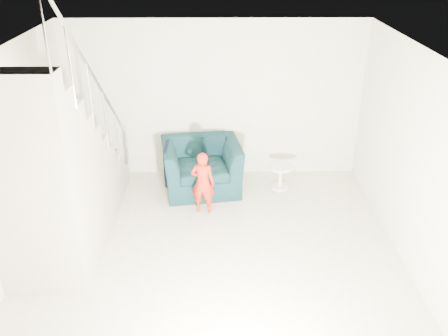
{
  "coord_description": "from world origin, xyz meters",
  "views": [
    {
      "loc": [
        0.08,
        -4.91,
        3.91
      ],
      "look_at": [
        0.15,
        1.2,
        0.85
      ],
      "focal_mm": 38.0,
      "sensor_mm": 36.0,
      "label": 1
    }
  ],
  "objects_px": {
    "toddler": "(203,183)",
    "staircase": "(60,184)",
    "armchair": "(201,166)",
    "side_table": "(280,173)"
  },
  "relations": [
    {
      "from": "armchair",
      "to": "staircase",
      "type": "bearing_deg",
      "value": -146.8
    },
    {
      "from": "toddler",
      "to": "side_table",
      "type": "distance_m",
      "value": 1.49
    },
    {
      "from": "armchair",
      "to": "staircase",
      "type": "distance_m",
      "value": 2.46
    },
    {
      "from": "side_table",
      "to": "staircase",
      "type": "bearing_deg",
      "value": -152.83
    },
    {
      "from": "toddler",
      "to": "staircase",
      "type": "height_order",
      "value": "staircase"
    },
    {
      "from": "side_table",
      "to": "armchair",
      "type": "bearing_deg",
      "value": 179.42
    },
    {
      "from": "armchair",
      "to": "side_table",
      "type": "height_order",
      "value": "armchair"
    },
    {
      "from": "armchair",
      "to": "side_table",
      "type": "relative_size",
      "value": 2.98
    },
    {
      "from": "armchair",
      "to": "side_table",
      "type": "xyz_separation_m",
      "value": [
        1.32,
        -0.01,
        -0.13
      ]
    },
    {
      "from": "side_table",
      "to": "staircase",
      "type": "distance_m",
      "value": 3.55
    }
  ]
}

